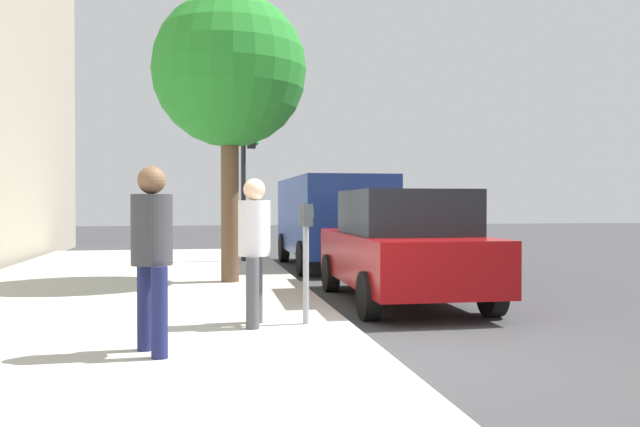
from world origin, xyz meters
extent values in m
plane|color=#38383A|center=(0.00, 0.00, 0.00)|extent=(80.00, 80.00, 0.00)
cube|color=#A8A59E|center=(0.00, 3.00, 0.07)|extent=(28.00, 6.00, 0.15)
cylinder|color=gray|center=(1.22, 0.54, 0.72)|extent=(0.07, 0.07, 1.15)
cube|color=#383D42|center=(1.12, 0.54, 1.43)|extent=(0.16, 0.11, 0.26)
cube|color=#383D42|center=(1.32, 0.54, 1.43)|extent=(0.16, 0.11, 0.26)
cube|color=#268C33|center=(1.12, 0.48, 1.45)|extent=(0.10, 0.01, 0.10)
cube|color=#268C33|center=(1.32, 0.48, 1.45)|extent=(0.10, 0.01, 0.10)
cylinder|color=#47474C|center=(1.39, 1.11, 0.55)|extent=(0.15, 0.15, 0.81)
cylinder|color=#47474C|center=(1.03, 1.18, 0.55)|extent=(0.15, 0.15, 0.81)
cylinder|color=silver|center=(1.21, 1.15, 1.28)|extent=(0.37, 0.37, 0.64)
sphere|color=beige|center=(1.21, 1.15, 1.73)|extent=(0.25, 0.25, 0.25)
cylinder|color=#191E4C|center=(0.14, 2.28, 0.57)|extent=(0.15, 0.15, 0.84)
cylinder|color=#191E4C|center=(-0.21, 2.12, 0.57)|extent=(0.15, 0.15, 0.84)
cylinder|color=#333338|center=(-0.03, 2.20, 1.32)|extent=(0.38, 0.38, 0.66)
sphere|color=brown|center=(-0.03, 2.20, 1.78)|extent=(0.26, 0.26, 0.26)
cube|color=maroon|center=(3.52, -1.35, 0.71)|extent=(4.43, 1.91, 0.76)
cube|color=black|center=(3.32, -1.35, 1.43)|extent=(2.23, 1.73, 0.68)
cylinder|color=black|center=(4.96, -0.50, 0.33)|extent=(0.66, 0.23, 0.66)
cylinder|color=black|center=(4.93, -2.25, 0.33)|extent=(0.66, 0.23, 0.66)
cylinder|color=black|center=(2.10, -0.45, 0.33)|extent=(0.66, 0.23, 0.66)
cylinder|color=black|center=(2.07, -2.20, 0.33)|extent=(0.66, 0.23, 0.66)
cube|color=navy|center=(9.19, -1.35, 1.28)|extent=(5.20, 2.00, 1.80)
cylinder|color=black|center=(10.88, -0.40, 0.38)|extent=(0.76, 0.22, 0.76)
cylinder|color=black|center=(10.88, -2.30, 0.38)|extent=(0.76, 0.22, 0.76)
cylinder|color=black|center=(7.50, -0.40, 0.38)|extent=(0.76, 0.22, 0.76)
cylinder|color=black|center=(7.50, -2.30, 0.38)|extent=(0.76, 0.22, 0.76)
cylinder|color=brown|center=(5.52, 1.25, 1.64)|extent=(0.32, 0.32, 2.99)
sphere|color=#237F28|center=(5.52, 1.25, 3.97)|extent=(2.77, 2.77, 2.77)
cylinder|color=black|center=(9.72, 0.74, 1.95)|extent=(0.12, 0.12, 3.60)
cube|color=black|center=(9.72, 0.54, 3.30)|extent=(0.24, 0.20, 0.76)
sphere|color=red|center=(9.72, 0.43, 3.54)|extent=(0.14, 0.14, 0.14)
sphere|color=orange|center=(9.72, 0.43, 3.30)|extent=(0.14, 0.14, 0.14)
sphere|color=green|center=(9.72, 0.43, 3.06)|extent=(0.14, 0.14, 0.14)
camera|label=1|loc=(-6.26, 1.73, 1.57)|focal=36.29mm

